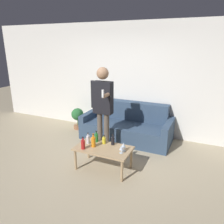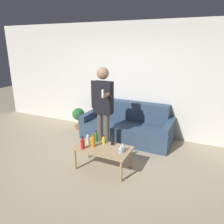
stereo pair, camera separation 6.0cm
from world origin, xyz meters
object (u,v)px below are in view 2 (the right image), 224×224
couch (128,126)px  coffee_table (103,150)px  bottle_orange (88,139)px  person_standing_front (103,103)px

couch → coffee_table: 1.46m
couch → bottle_orange: 1.45m
coffee_table → bottle_orange: bottle_orange is taller
couch → person_standing_front: person_standing_front is taller
bottle_orange → person_standing_front: (0.04, 0.55, 0.57)m
couch → coffee_table: bearing=-86.8°
couch → person_standing_front: (-0.22, -0.87, 0.77)m
couch → coffee_table: couch is taller
bottle_orange → coffee_table: bearing=-7.2°
coffee_table → person_standing_front: person_standing_front is taller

